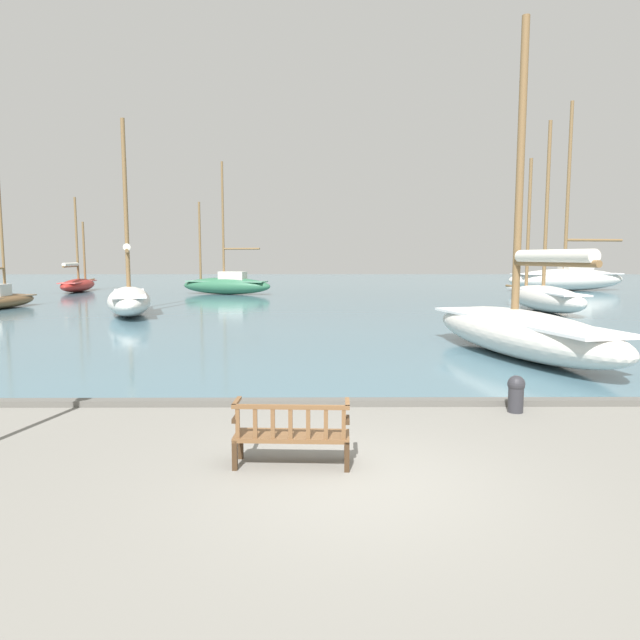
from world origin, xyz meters
TOP-DOWN VIEW (x-y plane):
  - ground_plane at (0.00, 0.00)m, footprint 160.00×160.00m
  - harbor_water at (0.00, 44.00)m, footprint 100.00×80.00m
  - quay_edge_kerb at (0.00, 3.85)m, footprint 40.00×0.30m
  - park_bench at (-0.91, 0.60)m, footprint 1.62×0.59m
  - sailboat_outer_starboard at (-7.30, 35.74)m, footprint 7.27×3.70m
  - sailboat_mid_starboard at (5.19, 8.93)m, footprint 4.08×8.90m
  - sailboat_far_port at (-19.79, 39.01)m, footprint 2.57×8.29m
  - sailboat_outer_port at (11.24, 22.24)m, footprint 2.10×9.47m
  - sailboat_mid_port at (-17.72, 24.20)m, footprint 1.93×5.16m
  - sailboat_far_starboard at (-9.72, 20.76)m, footprint 4.30×8.05m
  - sailboat_nearest_port at (20.23, 39.98)m, footprint 10.83×4.84m
  - mooring_bollard at (3.17, 3.33)m, footprint 0.32×0.32m

SIDE VIEW (x-z plane):
  - ground_plane at x=0.00m, z-range 0.00..0.00m
  - harbor_water at x=0.00m, z-range 0.00..0.08m
  - quay_edge_kerb at x=0.00m, z-range 0.00..0.12m
  - mooring_bollard at x=3.17m, z-range 0.04..0.74m
  - park_bench at x=-0.91m, z-range 0.01..0.93m
  - sailboat_mid_port at x=-17.72m, z-range -3.09..4.32m
  - sailboat_far_port at x=-19.79m, z-range -3.03..4.50m
  - sailboat_mid_starboard at x=5.19m, z-range -3.81..5.53m
  - sailboat_outer_port at x=11.24m, z-range -3.94..5.70m
  - sailboat_outer_starboard at x=-7.30m, z-range -4.00..5.76m
  - sailboat_far_starboard at x=-9.72m, z-range -3.77..5.61m
  - sailboat_nearest_port at x=20.23m, z-range -6.40..8.79m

